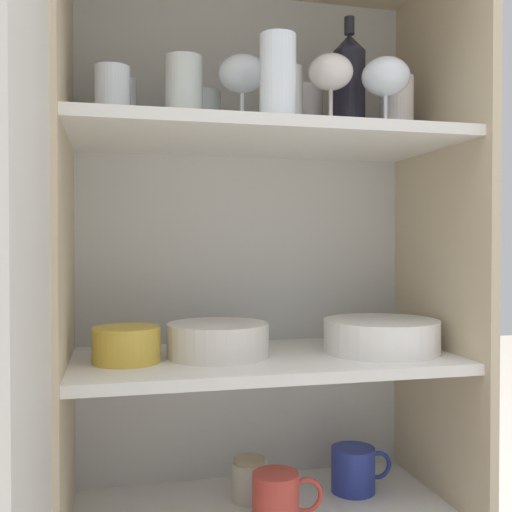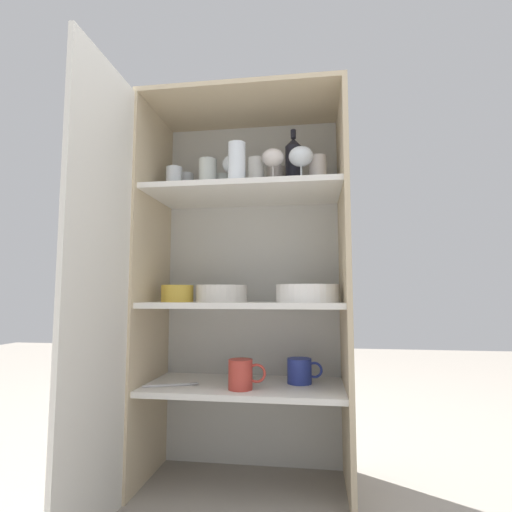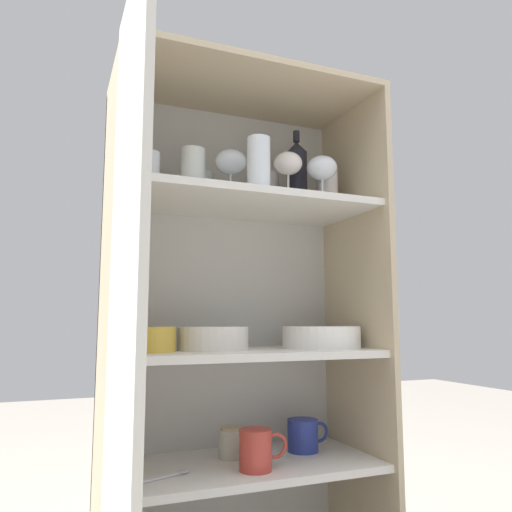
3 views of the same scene
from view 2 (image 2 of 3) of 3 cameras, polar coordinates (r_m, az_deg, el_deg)
ground_plane at (r=1.47m, az=-3.05°, el=-32.68°), size 8.00×8.00×0.00m
cupboard_back_panel at (r=1.66m, az=-0.55°, el=-4.80°), size 0.75×0.02×1.39m
cupboard_side_left at (r=1.59m, az=-14.71°, el=-4.57°), size 0.02×0.38×1.39m
cupboard_side_right at (r=1.47m, az=12.58°, el=-4.54°), size 0.02×0.38×1.39m
cupboard_top_panel at (r=1.65m, az=-1.54°, el=20.52°), size 0.75×0.38×0.02m
shelf_board_lower at (r=1.52m, az=-1.65°, el=-18.19°), size 0.71×0.35×0.02m
shelf_board_middle at (r=1.48m, az=-1.62°, el=-6.99°), size 0.71×0.35×0.02m
shelf_board_upper at (r=1.53m, az=-1.57°, el=8.87°), size 0.71×0.35×0.02m
cupboard_door at (r=1.25m, az=-21.70°, el=-4.10°), size 0.02×0.37×1.39m
tumbler_glass_0 at (r=1.63m, az=2.86°, el=10.51°), size 0.08×0.08×0.12m
tumbler_glass_1 at (r=1.69m, az=-9.96°, el=9.76°), size 0.06×0.06×0.11m
tumbler_glass_2 at (r=1.60m, az=-6.92°, el=11.22°), size 0.07×0.07×0.13m
tumbler_glass_3 at (r=1.54m, az=8.81°, el=11.67°), size 0.07×0.07×0.12m
tumbler_glass_4 at (r=1.44m, az=-2.77°, el=13.19°), size 0.06×0.06×0.14m
tumbler_glass_5 at (r=1.65m, az=-4.86°, el=9.84°), size 0.08×0.08×0.09m
tumbler_glass_6 at (r=1.61m, az=-11.64°, el=10.55°), size 0.06×0.06×0.10m
tumbler_glass_7 at (r=1.54m, az=-0.01°, el=11.56°), size 0.06×0.06×0.12m
wine_glass_0 at (r=1.48m, az=6.45°, el=13.74°), size 0.09×0.09×0.14m
wine_glass_1 at (r=1.57m, az=-3.17°, el=12.80°), size 0.09×0.09×0.14m
wine_glass_2 at (r=1.50m, az=2.44°, el=13.63°), size 0.08×0.08×0.14m
wine_bottle at (r=1.58m, az=5.39°, el=12.91°), size 0.06×0.06×0.24m
plate_stack_white at (r=1.44m, az=7.37°, el=-5.34°), size 0.22×0.22×0.06m
mixing_bowl_large at (r=1.50m, az=-4.91°, el=-5.27°), size 0.19×0.19×0.06m
serving_bowl_small at (r=1.53m, az=-11.17°, el=-5.17°), size 0.12×0.12×0.06m
coffee_mug_primary at (r=1.53m, az=6.31°, el=-15.99°), size 0.13×0.09×0.09m
coffee_mug_extra_1 at (r=1.43m, az=-1.96°, el=-16.54°), size 0.13×0.08×0.10m
storage_jar at (r=1.56m, az=-2.00°, el=-15.98°), size 0.07×0.07×0.08m
serving_spoon at (r=1.51m, az=-11.38°, el=-17.59°), size 0.19×0.08×0.01m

